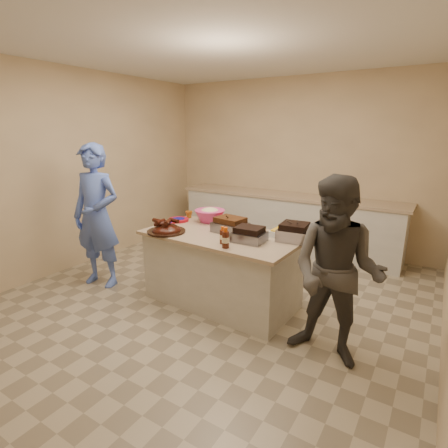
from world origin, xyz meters
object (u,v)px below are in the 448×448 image
Objects in this scene: roasting_pan at (294,240)px; island at (222,301)px; rib_platter at (166,232)px; mustard_bottle at (226,228)px; guest_blue at (103,283)px; bbq_bottle_b at (226,248)px; bbq_bottle_a at (223,243)px; guest_gray at (329,358)px; coleslaw_bowl at (210,222)px; plastic_cup at (189,218)px.

island is at bearing -169.39° from roasting_pan.
mustard_bottle is at bearing 46.77° from rib_platter.
mustard_bottle is 1.79m from guest_blue.
mustard_bottle is at bearing 121.21° from bbq_bottle_b.
bbq_bottle_b is 0.12× the size of guest_blue.
guest_gray is at bearing -4.83° from bbq_bottle_a.
bbq_bottle_a is at bearing -53.14° from island.
mustard_bottle is (-0.82, 0.02, 0.00)m from roasting_pan.
bbq_bottle_b is (0.83, -0.10, 0.00)m from rib_platter.
roasting_pan is 0.17× the size of guest_blue.
roasting_pan is at bearing -7.64° from coleslaw_bowl.
plastic_cup is (-1.02, 0.75, 0.00)m from bbq_bottle_b.
guest_gray is (1.41, -0.59, -0.80)m from mustard_bottle.
guest_gray is at bearing -12.97° from island.
coleslaw_bowl is at bearing 140.23° from island.
bbq_bottle_a is at bearing -47.20° from coleslaw_bowl.
bbq_bottle_a is at bearing 178.83° from guest_gray.
rib_platter is at bearing -164.89° from roasting_pan.
coleslaw_bowl is at bearing 76.75° from rib_platter.
plastic_cup is (-1.48, 0.17, 0.00)m from roasting_pan.
rib_platter is 2.04m from guest_gray.
guest_gray is at bearing -19.92° from plastic_cup.
island is 1.16m from plastic_cup.
roasting_pan is at bearing 18.16° from island.
coleslaw_bowl is 3.14× the size of mustard_bottle.
bbq_bottle_a reaches higher than guest_gray.
plastic_cup is at bearing 166.80° from mustard_bottle.
roasting_pan is at bearing 40.57° from bbq_bottle_a.
bbq_bottle_b is 2.00m from guest_blue.
bbq_bottle_b is 0.13× the size of guest_gray.
rib_platter is at bearing -4.76° from guest_blue.
rib_platter is 1.14× the size of coleslaw_bowl.
roasting_pan is 1.52× the size of bbq_bottle_b.
bbq_bottle_a reaches higher than island.
roasting_pan is at bearing -6.71° from plastic_cup.
plastic_cup is 1.38m from guest_blue.
guest_blue is at bearing -170.68° from roasting_pan.
guest_gray is (1.87, -0.10, -0.80)m from rib_platter.
coleslaw_bowl is at bearing 132.80° from bbq_bottle_a.
bbq_bottle_b reaches higher than mustard_bottle.
coleslaw_bowl is (0.15, 0.63, 0.00)m from rib_platter.
island is 0.97m from coleslaw_bowl.
guest_gray is (2.06, -0.75, -0.80)m from plastic_cup.
coleslaw_bowl is at bearing -3.53° from plastic_cup.
coleslaw_bowl reaches higher than island.
roasting_pan is 1.15m from guest_gray.
mustard_bottle is at bearing 118.10° from bbq_bottle_a.
island is 14.50× the size of mustard_bottle.
mustard_bottle is 0.67m from plastic_cup.
rib_platter is 3.58× the size of mustard_bottle.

